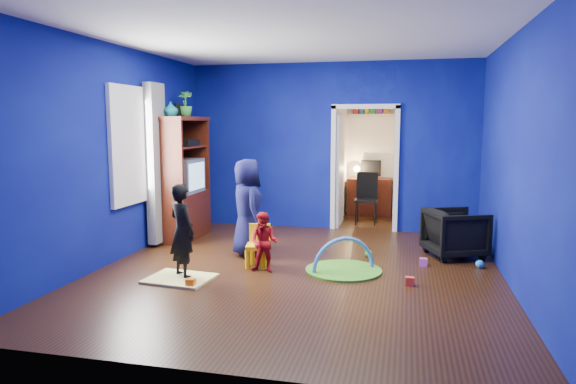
% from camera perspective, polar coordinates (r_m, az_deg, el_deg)
% --- Properties ---
extents(floor, '(5.00, 5.50, 0.01)m').
position_cam_1_polar(floor, '(6.57, 1.03, -8.79)').
color(floor, black).
rests_on(floor, ground).
extents(ceiling, '(5.00, 5.50, 0.01)m').
position_cam_1_polar(ceiling, '(6.38, 1.10, 17.04)').
color(ceiling, white).
rests_on(ceiling, wall_back).
extents(wall_back, '(5.00, 0.02, 2.90)m').
position_cam_1_polar(wall_back, '(9.01, 4.72, 5.03)').
color(wall_back, '#090D70').
rests_on(wall_back, floor).
extents(wall_front, '(5.00, 0.02, 2.90)m').
position_cam_1_polar(wall_front, '(3.68, -7.90, 1.18)').
color(wall_front, '#090D70').
rests_on(wall_front, floor).
extents(wall_left, '(0.02, 5.50, 2.90)m').
position_cam_1_polar(wall_left, '(7.25, -18.69, 4.02)').
color(wall_left, '#090D70').
rests_on(wall_left, floor).
extents(wall_right, '(0.02, 5.50, 2.90)m').
position_cam_1_polar(wall_right, '(6.29, 23.99, 3.26)').
color(wall_right, '#090D70').
rests_on(wall_right, floor).
extents(alcove, '(1.00, 1.75, 2.50)m').
position_cam_1_polar(alcove, '(9.83, 8.93, 4.02)').
color(alcove, silver).
rests_on(alcove, floor).
extents(armchair, '(0.95, 0.94, 0.67)m').
position_cam_1_polar(armchair, '(7.55, 18.09, -4.36)').
color(armchair, black).
rests_on(armchair, floor).
extents(child_black, '(0.50, 0.47, 1.15)m').
position_cam_1_polar(child_black, '(6.30, -11.69, -4.28)').
color(child_black, black).
rests_on(child_black, floor).
extents(child_navy, '(0.74, 0.80, 1.37)m').
position_cam_1_polar(child_navy, '(7.20, -4.56, -1.74)').
color(child_navy, '#10143C').
rests_on(child_navy, floor).
extents(toddler_red, '(0.38, 0.31, 0.76)m').
position_cam_1_polar(toddler_red, '(6.45, -2.67, -5.60)').
color(toddler_red, red).
rests_on(toddler_red, floor).
extents(vase, '(0.27, 0.27, 0.22)m').
position_cam_1_polar(vase, '(8.11, -12.90, 8.98)').
color(vase, '#0D5A6B').
rests_on(vase, tv_armoire).
extents(potted_plant, '(0.28, 0.28, 0.42)m').
position_cam_1_polar(potted_plant, '(8.58, -11.38, 9.58)').
color(potted_plant, green).
rests_on(potted_plant, tv_armoire).
extents(tv_armoire, '(0.58, 1.14, 1.96)m').
position_cam_1_polar(tv_armoire, '(8.42, -11.78, 1.51)').
color(tv_armoire, '#3B1109').
rests_on(tv_armoire, floor).
extents(crt_tv, '(0.46, 0.70, 0.54)m').
position_cam_1_polar(crt_tv, '(8.40, -11.54, 1.77)').
color(crt_tv, silver).
rests_on(crt_tv, tv_armoire).
extents(yellow_blanket, '(0.81, 0.67, 0.03)m').
position_cam_1_polar(yellow_blanket, '(6.35, -11.93, -9.40)').
color(yellow_blanket, '#F2E07A').
rests_on(yellow_blanket, floor).
extents(hopper_ball, '(0.43, 0.43, 0.43)m').
position_cam_1_polar(hopper_ball, '(7.54, -4.30, -4.96)').
color(hopper_ball, yellow).
rests_on(hopper_ball, floor).
extents(kid_chair, '(0.33, 0.33, 0.50)m').
position_cam_1_polar(kid_chair, '(6.71, -3.43, -6.23)').
color(kid_chair, yellow).
rests_on(kid_chair, floor).
extents(play_mat, '(0.96, 0.96, 0.03)m').
position_cam_1_polar(play_mat, '(6.60, 6.19, -8.65)').
color(play_mat, '#469B23').
rests_on(play_mat, floor).
extents(toy_arch, '(0.75, 0.50, 0.86)m').
position_cam_1_polar(toy_arch, '(6.59, 6.19, -8.59)').
color(toy_arch, '#3F8CD8').
rests_on(toy_arch, floor).
extents(window_left, '(0.03, 0.95, 1.55)m').
position_cam_1_polar(window_left, '(7.54, -17.22, 4.97)').
color(window_left, white).
rests_on(window_left, wall_left).
extents(curtain, '(0.14, 0.42, 2.40)m').
position_cam_1_polar(curtain, '(7.98, -14.44, 3.04)').
color(curtain, slate).
rests_on(curtain, floor).
extents(doorway, '(1.16, 0.10, 2.10)m').
position_cam_1_polar(doorway, '(8.97, 8.49, 2.40)').
color(doorway, white).
rests_on(doorway, floor).
extents(study_desk, '(0.88, 0.44, 0.75)m').
position_cam_1_polar(study_desk, '(10.55, 9.08, -0.52)').
color(study_desk, '#3D140A').
rests_on(study_desk, floor).
extents(desk_monitor, '(0.40, 0.05, 0.32)m').
position_cam_1_polar(desk_monitor, '(10.60, 9.20, 2.65)').
color(desk_monitor, black).
rests_on(desk_monitor, study_desk).
extents(desk_lamp, '(0.14, 0.14, 0.14)m').
position_cam_1_polar(desk_lamp, '(10.57, 7.65, 2.55)').
color(desk_lamp, '#FFD88C').
rests_on(desk_lamp, study_desk).
extents(folding_chair, '(0.40, 0.40, 0.92)m').
position_cam_1_polar(folding_chair, '(9.59, 8.69, -0.82)').
color(folding_chair, black).
rests_on(folding_chair, floor).
extents(book_shelf, '(0.88, 0.24, 0.04)m').
position_cam_1_polar(book_shelf, '(10.55, 9.32, 8.44)').
color(book_shelf, white).
rests_on(book_shelf, study_desk).
extents(toy_0, '(0.10, 0.08, 0.10)m').
position_cam_1_polar(toy_0, '(6.17, 13.38, -9.62)').
color(toy_0, '#F33C28').
rests_on(toy_0, floor).
extents(toy_1, '(0.11, 0.11, 0.11)m').
position_cam_1_polar(toy_1, '(7.13, 20.54, -7.49)').
color(toy_1, '#2386CB').
rests_on(toy_1, floor).
extents(toy_2, '(0.10, 0.08, 0.10)m').
position_cam_1_polar(toy_2, '(6.04, -10.76, -9.92)').
color(toy_2, '#ED5F0C').
rests_on(toy_2, floor).
extents(toy_3, '(0.11, 0.11, 0.11)m').
position_cam_1_polar(toy_3, '(7.30, 8.95, -6.74)').
color(toy_3, green).
rests_on(toy_3, floor).
extents(toy_4, '(0.10, 0.08, 0.10)m').
position_cam_1_polar(toy_4, '(7.02, 14.82, -7.53)').
color(toy_4, '#CA4DCF').
rests_on(toy_4, floor).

